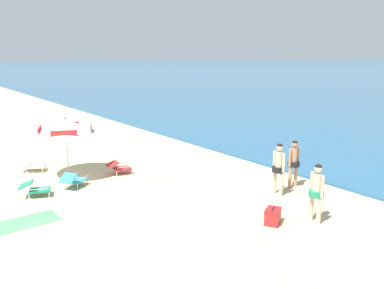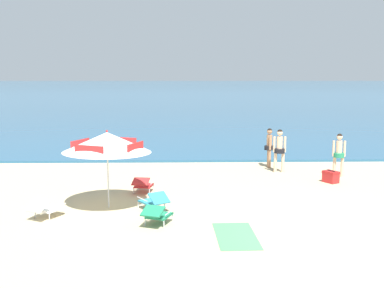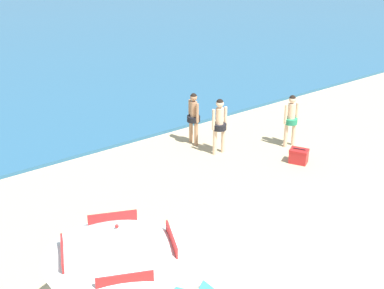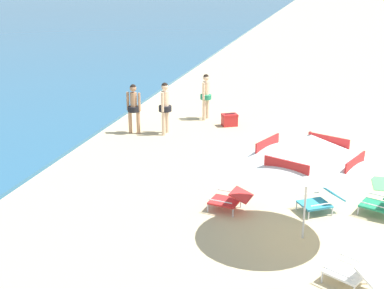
# 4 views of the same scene
# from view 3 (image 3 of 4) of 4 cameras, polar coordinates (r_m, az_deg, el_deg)

# --- Properties ---
(beach_umbrella_striped_main) EXTENTS (3.01, 3.00, 2.15)m
(beach_umbrella_striped_main) POSITION_cam_3_polar(r_m,az_deg,el_deg) (8.99, -7.57, -9.87)
(beach_umbrella_striped_main) COLOR silver
(beach_umbrella_striped_main) RESTS_ON ground
(lounge_chair_facing_sea) EXTENTS (0.67, 0.94, 0.50)m
(lounge_chair_facing_sea) POSITION_cam_3_polar(r_m,az_deg,el_deg) (11.32, -7.45, -11.27)
(lounge_chair_facing_sea) COLOR red
(lounge_chair_facing_sea) RESTS_ON ground
(person_standing_near_shore) EXTENTS (0.38, 0.47, 1.57)m
(person_standing_near_shore) POSITION_cam_3_polar(r_m,az_deg,el_deg) (16.22, 0.16, 3.05)
(person_standing_near_shore) COLOR tan
(person_standing_near_shore) RESTS_ON ground
(person_standing_beside) EXTENTS (0.46, 0.38, 1.57)m
(person_standing_beside) POSITION_cam_3_polar(r_m,az_deg,el_deg) (16.31, 10.08, 2.78)
(person_standing_beside) COLOR beige
(person_standing_beside) RESTS_ON ground
(person_wading_in) EXTENTS (0.49, 0.40, 1.64)m
(person_wading_in) POSITION_cam_3_polar(r_m,az_deg,el_deg) (15.61, 2.82, 2.27)
(person_wading_in) COLOR beige
(person_wading_in) RESTS_ON ground
(cooler_box) EXTENTS (0.55, 0.60, 0.43)m
(cooler_box) POSITION_cam_3_polar(r_m,az_deg,el_deg) (15.61, 10.84, -1.16)
(cooler_box) COLOR red
(cooler_box) RESTS_ON ground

